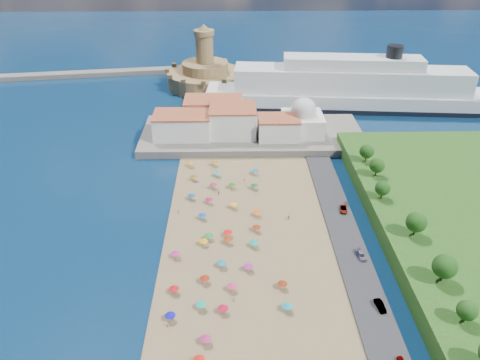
{
  "coord_description": "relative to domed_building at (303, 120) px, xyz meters",
  "views": [
    {
      "loc": [
        1.56,
        -102.17,
        81.98
      ],
      "look_at": [
        4.0,
        25.0,
        8.0
      ],
      "focal_mm": 35.0,
      "sensor_mm": 36.0,
      "label": 1
    }
  ],
  "objects": [
    {
      "name": "hillside_trees",
      "position": [
        19.27,
        -79.79,
        1.02
      ],
      "size": [
        9.08,
        105.7,
        7.4
      ],
      "color": "#382314",
      "rests_on": "hillside"
    },
    {
      "name": "domed_building",
      "position": [
        0.0,
        0.0,
        0.0
      ],
      "size": [
        16.0,
        16.0,
        15.0
      ],
      "color": "silver",
      "rests_on": "terrace"
    },
    {
      "name": "terrace",
      "position": [
        -20.0,
        2.0,
        -7.47
      ],
      "size": [
        90.0,
        36.0,
        3.0
      ],
      "primitive_type": "cube",
      "color": "#59544C",
      "rests_on": "ground"
    },
    {
      "name": "cruise_ship",
      "position": [
        27.0,
        35.97,
        -0.24
      ],
      "size": [
        136.36,
        31.48,
        29.51
      ],
      "color": "black",
      "rests_on": "ground"
    },
    {
      "name": "breakwater",
      "position": [
        -140.0,
        82.0,
        -7.67
      ],
      "size": [
        199.03,
        34.77,
        2.6
      ],
      "primitive_type": "cube",
      "rotation": [
        0.0,
        0.0,
        0.14
      ],
      "color": "#59544C",
      "rests_on": "ground"
    },
    {
      "name": "parked_cars",
      "position": [
        6.0,
        -78.29,
        -7.61
      ],
      "size": [
        2.8,
        61.13,
        1.42
      ],
      "color": "gray",
      "rests_on": "promenade"
    },
    {
      "name": "waterfront_buildings",
      "position": [
        -33.05,
        2.64,
        -1.1
      ],
      "size": [
        57.0,
        29.0,
        11.0
      ],
      "color": "silver",
      "rests_on": "terrace"
    },
    {
      "name": "ground",
      "position": [
        -30.0,
        -71.0,
        -8.97
      ],
      "size": [
        700.0,
        700.0,
        0.0
      ],
      "primitive_type": "plane",
      "color": "#071938",
      "rests_on": "ground"
    },
    {
      "name": "fortress",
      "position": [
        -42.0,
        67.0,
        -2.29
      ],
      "size": [
        40.0,
        40.0,
        32.4
      ],
      "color": "#9C7E4E",
      "rests_on": "ground"
    },
    {
      "name": "jetty",
      "position": [
        -42.0,
        37.0,
        -7.77
      ],
      "size": [
        18.0,
        70.0,
        2.4
      ],
      "primitive_type": "cube",
      "color": "#59544C",
      "rests_on": "ground"
    },
    {
      "name": "beachgoers",
      "position": [
        -30.97,
        -69.81,
        -7.88
      ],
      "size": [
        37.08,
        91.03,
        1.89
      ],
      "color": "tan",
      "rests_on": "beach"
    },
    {
      "name": "beach_parasols",
      "position": [
        -31.71,
        -81.96,
        -6.83
      ],
      "size": [
        30.41,
        116.0,
        2.2
      ],
      "color": "gray",
      "rests_on": "beach"
    }
  ]
}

